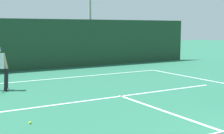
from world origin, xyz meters
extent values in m
cube|color=white|center=(0.00, 10.98, 0.00)|extent=(10.15, 0.10, 0.01)
cube|color=white|center=(0.00, 6.29, 0.00)|extent=(8.28, 0.10, 0.01)
cube|color=white|center=(0.00, 3.20, 0.00)|extent=(0.10, 6.40, 0.01)
cylinder|color=black|center=(-3.18, 9.33, 0.42)|extent=(0.24, 0.22, 0.84)
ellipsoid|color=white|center=(-3.18, 9.33, 0.04)|extent=(0.28, 0.21, 0.09)
cylinder|color=tan|center=(-3.18, 9.33, 1.10)|extent=(0.23, 0.18, 0.64)
sphere|color=#D1E033|center=(-3.61, 4.78, 0.03)|extent=(0.07, 0.07, 0.07)
cube|color=#1F3F29|center=(0.00, 14.48, 1.41)|extent=(20.50, 0.12, 2.82)
cylinder|color=#9EA39E|center=(3.91, 16.39, 3.47)|extent=(0.18, 0.18, 6.94)
camera|label=1|loc=(-5.72, -2.71, 2.36)|focal=50.65mm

